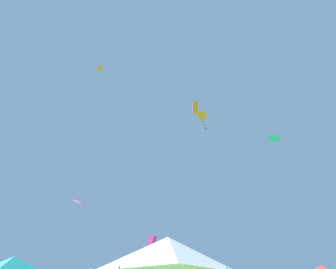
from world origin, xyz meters
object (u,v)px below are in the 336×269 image
(kite_orange_diamond, at_px, (99,69))
(canopy_tent_white, at_px, (168,254))
(kite_pink_delta, at_px, (80,203))
(kite_cyan_delta, at_px, (274,138))
(kite_orange_box, at_px, (195,107))
(kite_orange_delta, at_px, (202,115))
(kite_magenta_box, at_px, (151,243))

(kite_orange_diamond, bearing_deg, canopy_tent_white, -69.27)
(kite_orange_diamond, distance_m, kite_pink_delta, 20.10)
(kite_cyan_delta, relative_size, kite_orange_box, 1.36)
(kite_orange_delta, bearing_deg, kite_magenta_box, 166.17)
(kite_orange_diamond, bearing_deg, kite_magenta_box, -22.51)
(kite_orange_delta, bearing_deg, kite_cyan_delta, 31.36)
(kite_cyan_delta, bearing_deg, canopy_tent_white, -128.78)
(kite_orange_diamond, bearing_deg, kite_pink_delta, -78.88)
(kite_orange_diamond, height_order, kite_orange_delta, kite_orange_diamond)
(kite_orange_diamond, xyz_separation_m, kite_pink_delta, (1.37, -6.95, -18.81))
(kite_orange_diamond, height_order, kite_pink_delta, kite_orange_diamond)
(canopy_tent_white, distance_m, kite_pink_delta, 12.37)
(canopy_tent_white, xyz_separation_m, kite_magenta_box, (0.32, 14.35, 2.75))
(kite_magenta_box, relative_size, kite_orange_box, 0.85)
(kite_pink_delta, height_order, kite_orange_box, kite_orange_box)
(canopy_tent_white, height_order, kite_magenta_box, kite_magenta_box)
(kite_orange_box, bearing_deg, kite_pink_delta, -149.25)
(kite_orange_diamond, height_order, kite_magenta_box, kite_orange_diamond)
(kite_magenta_box, bearing_deg, kite_orange_diamond, 157.49)
(kite_cyan_delta, bearing_deg, kite_orange_box, -162.06)
(kite_orange_diamond, distance_m, kite_magenta_box, 22.04)
(kite_cyan_delta, bearing_deg, kite_orange_delta, -148.64)
(kite_pink_delta, distance_m, kite_orange_box, 17.85)
(kite_pink_delta, relative_size, kite_magenta_box, 1.24)
(kite_pink_delta, relative_size, kite_orange_delta, 0.73)
(canopy_tent_white, relative_size, kite_orange_delta, 1.80)
(kite_orange_diamond, relative_size, kite_pink_delta, 1.11)
(kite_pink_delta, height_order, kite_orange_delta, kite_orange_delta)
(canopy_tent_white, relative_size, kite_magenta_box, 3.05)
(canopy_tent_white, distance_m, kite_magenta_box, 14.61)
(kite_orange_diamond, height_order, kite_cyan_delta, kite_orange_diamond)
(kite_magenta_box, bearing_deg, kite_cyan_delta, 19.28)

